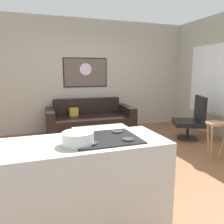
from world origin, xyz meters
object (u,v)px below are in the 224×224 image
at_px(coffee_table, 102,131).
at_px(bar_stool, 215,131).
at_px(couch, 90,123).
at_px(mixing_bowl, 78,139).
at_px(armchair, 192,119).
at_px(wall_painting, 86,72).

distance_m(coffee_table, bar_stool, 1.98).
height_order(couch, mixing_bowl, mixing_bowl).
distance_m(bar_stool, mixing_bowl, 2.81).
bearing_deg(armchair, mixing_bowl, -143.53).
bearing_deg(bar_stool, armchair, 69.25).
xyz_separation_m(armchair, bar_stool, (-0.42, -1.11, 0.06)).
bearing_deg(bar_stool, couch, 126.27).
bearing_deg(couch, coffee_table, -93.59).
height_order(bar_stool, wall_painting, wall_painting).
bearing_deg(mixing_bowl, coffee_table, 68.04).
height_order(armchair, wall_painting, wall_painting).
bearing_deg(bar_stool, mixing_bowl, -156.88).
relative_size(coffee_table, mixing_bowl, 3.84).
xyz_separation_m(coffee_table, wall_painting, (0.12, 1.81, 1.06)).
xyz_separation_m(coffee_table, bar_stool, (1.72, -0.97, 0.09)).
height_order(coffee_table, armchair, armchair).
distance_m(couch, bar_stool, 2.79).
height_order(coffee_table, wall_painting, wall_painting).
xyz_separation_m(mixing_bowl, wall_painting, (0.95, 3.87, 0.53)).
bearing_deg(couch, bar_stool, -53.73).
relative_size(armchair, wall_painting, 0.87).
xyz_separation_m(couch, wall_painting, (0.04, 0.54, 1.19)).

